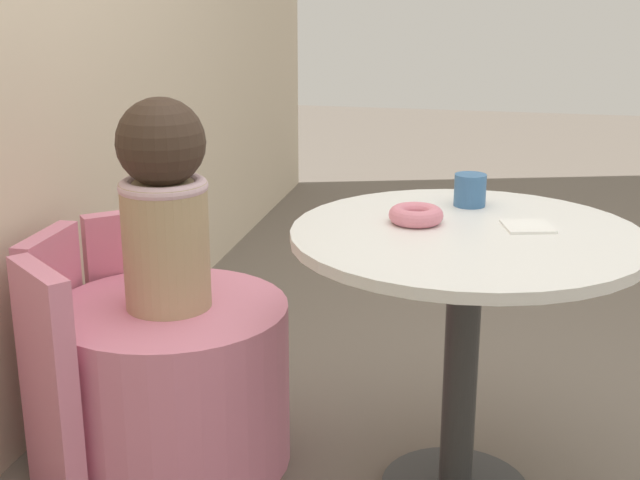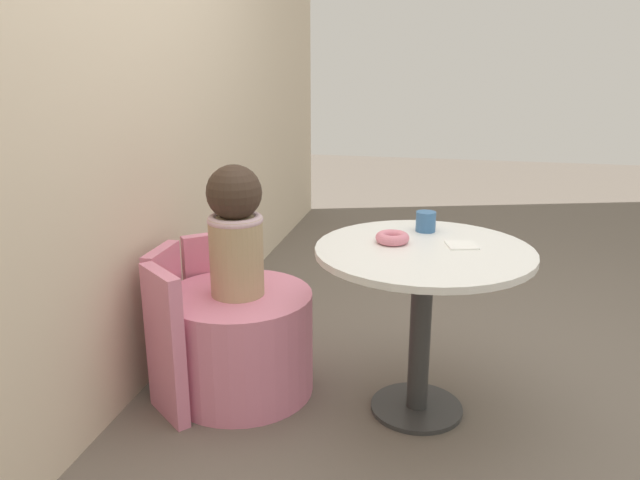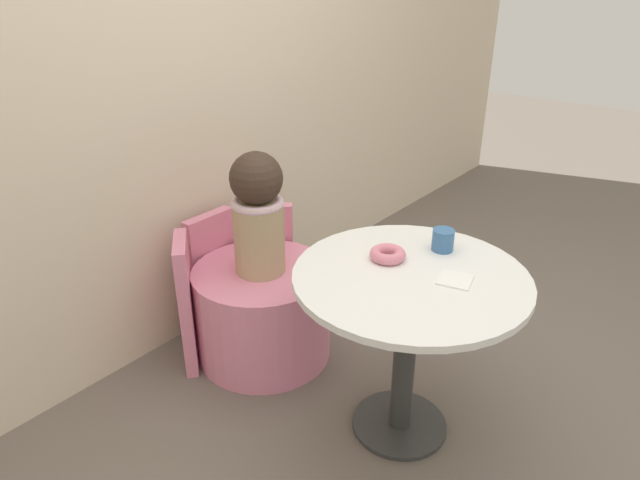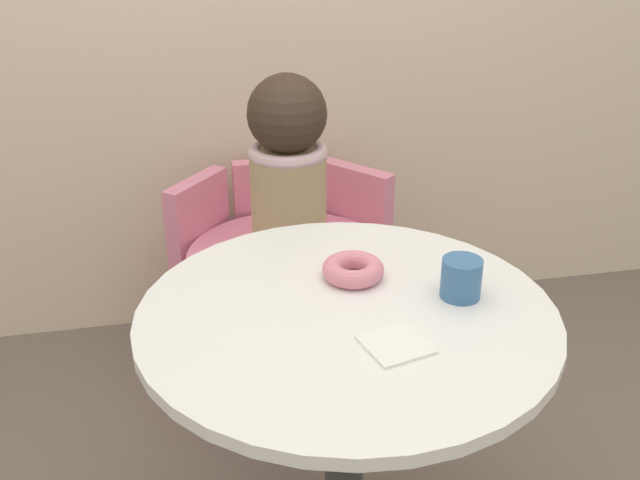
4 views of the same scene
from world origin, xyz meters
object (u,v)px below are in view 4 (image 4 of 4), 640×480
(child_figure, at_px, (288,166))
(tub_chair, at_px, (291,316))
(donut, at_px, (353,269))
(round_table, at_px, (346,370))
(cup, at_px, (461,278))

(child_figure, bearing_deg, tub_chair, 105.71)
(child_figure, bearing_deg, donut, -86.85)
(round_table, distance_m, tub_chair, 0.77)
(child_figure, relative_size, cup, 6.53)
(donut, bearing_deg, cup, -31.35)
(round_table, relative_size, donut, 6.31)
(tub_chair, relative_size, child_figure, 1.14)
(child_figure, distance_m, cup, 0.73)
(tub_chair, bearing_deg, round_table, -90.66)
(donut, bearing_deg, child_figure, 93.15)
(donut, bearing_deg, round_table, -109.02)
(cup, bearing_deg, child_figure, 106.99)
(child_figure, relative_size, donut, 4.11)
(child_figure, distance_m, donut, 0.59)
(donut, height_order, cup, cup)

